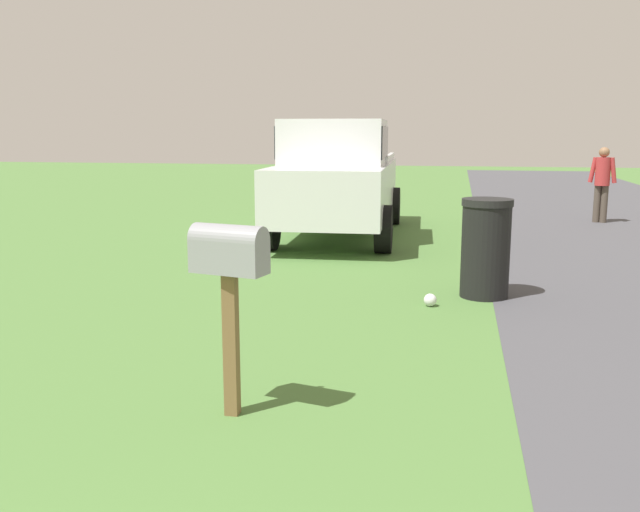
% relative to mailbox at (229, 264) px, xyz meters
% --- Properties ---
extents(mailbox, '(0.31, 0.54, 1.30)m').
position_rel_mailbox_xyz_m(mailbox, '(0.00, 0.00, 0.00)').
color(mailbox, brown).
rests_on(mailbox, ground).
extents(pickup_truck, '(5.33, 2.32, 2.09)m').
position_rel_mailbox_xyz_m(pickup_truck, '(7.92, 0.68, 0.07)').
color(pickup_truck, silver).
rests_on(pickup_truck, ground).
extents(trash_bin, '(0.58, 0.58, 1.14)m').
position_rel_mailbox_xyz_m(trash_bin, '(3.76, -1.78, -0.46)').
color(trash_bin, black).
rests_on(trash_bin, ground).
extents(pedestrian, '(0.30, 0.55, 1.58)m').
position_rel_mailbox_xyz_m(pedestrian, '(11.00, -4.40, -0.13)').
color(pedestrian, '#4C4238').
rests_on(pedestrian, ground).
extents(litter_bag_near_hydrant, '(0.14, 0.14, 0.14)m').
position_rel_mailbox_xyz_m(litter_bag_near_hydrant, '(3.19, -1.19, -0.97)').
color(litter_bag_near_hydrant, silver).
rests_on(litter_bag_near_hydrant, ground).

